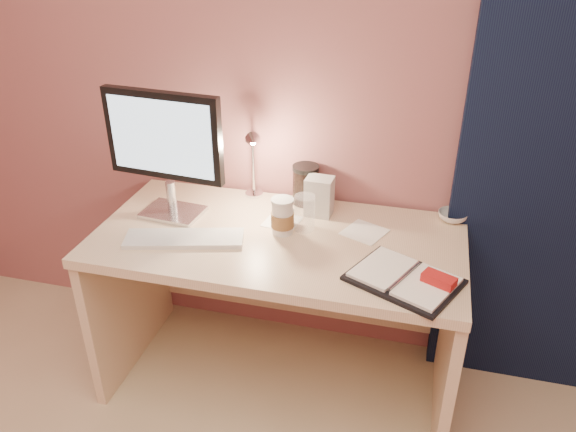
% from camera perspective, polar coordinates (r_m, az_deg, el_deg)
% --- Properties ---
extents(room, '(3.50, 3.50, 3.50)m').
position_cam_1_polar(room, '(2.24, 25.75, 7.99)').
color(room, '#C6B28E').
rests_on(room, ground).
extents(desk, '(1.40, 0.70, 0.73)m').
position_cam_1_polar(desk, '(2.31, -0.50, -5.96)').
color(desk, beige).
rests_on(desk, ground).
extents(monitor, '(0.48, 0.19, 0.51)m').
position_cam_1_polar(monitor, '(2.21, -12.36, 7.19)').
color(monitor, silver).
rests_on(monitor, desk).
extents(keyboard, '(0.46, 0.24, 0.02)m').
position_cam_1_polar(keyboard, '(2.13, -10.49, -2.27)').
color(keyboard, silver).
rests_on(keyboard, desk).
extents(planner, '(0.42, 0.38, 0.05)m').
position_cam_1_polar(planner, '(1.91, 11.98, -6.26)').
color(planner, black).
rests_on(planner, desk).
extents(paper_b, '(0.15, 0.15, 0.00)m').
position_cam_1_polar(paper_b, '(2.23, -0.59, -0.56)').
color(paper_b, white).
rests_on(paper_b, desk).
extents(paper_c, '(0.19, 0.19, 0.00)m').
position_cam_1_polar(paper_c, '(2.18, 7.78, -1.62)').
color(paper_c, white).
rests_on(paper_c, desk).
extents(coffee_cup, '(0.09, 0.09, 0.14)m').
position_cam_1_polar(coffee_cup, '(2.12, -0.57, -0.10)').
color(coffee_cup, silver).
rests_on(coffee_cup, desk).
extents(clear_cup, '(0.08, 0.08, 0.14)m').
position_cam_1_polar(clear_cup, '(2.15, 1.69, 0.32)').
color(clear_cup, white).
rests_on(clear_cup, desk).
extents(bowl, '(0.12, 0.12, 0.04)m').
position_cam_1_polar(bowl, '(2.33, 16.39, -0.03)').
color(bowl, silver).
rests_on(bowl, desk).
extents(lotion_bottle, '(0.05, 0.05, 0.10)m').
position_cam_1_polar(lotion_bottle, '(2.19, -0.12, 0.25)').
color(lotion_bottle, silver).
rests_on(lotion_bottle, desk).
extents(dark_jar, '(0.11, 0.11, 0.15)m').
position_cam_1_polar(dark_jar, '(2.34, 1.79, 3.01)').
color(dark_jar, black).
rests_on(dark_jar, desk).
extents(product_box, '(0.11, 0.09, 0.16)m').
position_cam_1_polar(product_box, '(2.25, 3.19, 2.01)').
color(product_box, silver).
rests_on(product_box, desk).
extents(desk_lamp, '(0.12, 0.20, 0.33)m').
position_cam_1_polar(desk_lamp, '(2.30, -4.85, 5.99)').
color(desk_lamp, silver).
rests_on(desk_lamp, desk).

